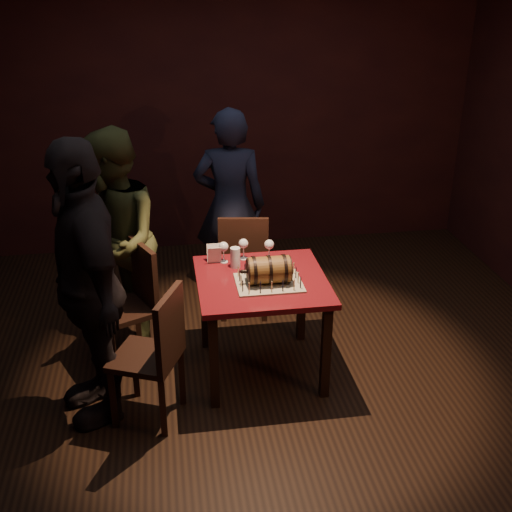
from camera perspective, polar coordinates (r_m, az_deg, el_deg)
name	(u,v)px	position (r m, az deg, el deg)	size (l,w,h in m)	color
room_shell	(268,195)	(4.12, 1.07, 5.47)	(5.04, 5.04, 2.80)	black
pub_table	(262,293)	(4.51, 0.50, -3.29)	(0.90, 0.90, 0.75)	#4E0D14
cake_board	(269,283)	(4.39, 1.15, -2.40)	(0.45, 0.35, 0.01)	#9D957E
barrel_cake	(269,270)	(4.35, 1.15, -1.24)	(0.35, 0.20, 0.20)	brown
birthday_candles	(269,277)	(4.37, 1.16, -1.85)	(0.40, 0.30, 0.09)	#D8BF81
wine_glass_left	(224,248)	(4.66, -2.90, 0.75)	(0.07, 0.07, 0.16)	silver
wine_glass_mid	(243,245)	(4.71, -1.12, 1.03)	(0.07, 0.07, 0.16)	silver
wine_glass_right	(269,245)	(4.69, 1.18, 0.95)	(0.07, 0.07, 0.16)	silver
pint_of_ale	(235,258)	(4.61, -1.85, -0.17)	(0.07, 0.07, 0.15)	silver
menu_card	(214,254)	(4.69, -3.74, 0.15)	(0.10, 0.05, 0.13)	white
chair_back	(244,260)	(5.28, -1.10, -0.35)	(0.45, 0.45, 0.93)	black
chair_left_rear	(133,299)	(4.77, -10.87, -3.75)	(0.53, 0.53, 0.93)	black
chair_left_front	(157,350)	(4.15, -8.82, -8.22)	(0.53, 0.53, 0.93)	black
person_back	(230,206)	(5.54, -2.33, 4.49)	(0.62, 0.41, 1.70)	black
person_left_rear	(115,242)	(4.92, -12.42, 1.26)	(0.83, 0.64, 1.70)	#373B1D
person_left_front	(87,284)	(4.11, -14.79, -2.46)	(1.10, 0.46, 1.87)	black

